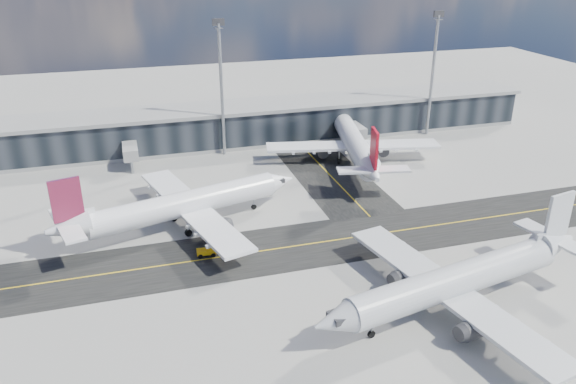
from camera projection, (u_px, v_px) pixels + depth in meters
name	position (u px, v px, depth m)	size (l,w,h in m)	color
ground	(286.00, 262.00, 82.19)	(300.00, 300.00, 0.00)	gray
taxiway_lanes	(290.00, 226.00, 92.61)	(180.00, 63.00, 0.03)	black
terminal_concourse	(218.00, 127.00, 128.67)	(152.00, 19.80, 8.80)	black
floodlight_masts	(221.00, 84.00, 117.91)	(102.50, 0.70, 28.90)	gray
airliner_af	(182.00, 205.00, 90.34)	(41.33, 35.57, 12.40)	white
airliner_redtail	(355.00, 144.00, 117.50)	(37.12, 43.23, 12.88)	white
airliner_near	(459.00, 280.00, 70.31)	(41.62, 35.70, 12.38)	silver
baggage_tug	(208.00, 250.00, 83.46)	(2.97, 1.70, 1.79)	#E6A50C
service_van	(354.00, 144.00, 128.08)	(2.23, 4.83, 1.34)	white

